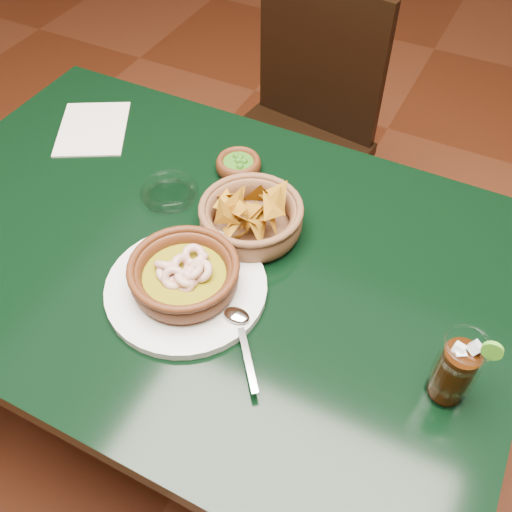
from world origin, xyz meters
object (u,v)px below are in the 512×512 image
at_px(dining_chair, 295,135).
at_px(shrimp_plate, 185,279).
at_px(dining_table, 198,278).
at_px(chip_basket, 251,218).
at_px(cola_drink, 456,370).

relative_size(dining_chair, shrimp_plate, 2.61).
bearing_deg(dining_chair, shrimp_plate, -79.86).
distance_m(dining_table, chip_basket, 0.17).
xyz_separation_m(shrimp_plate, cola_drink, (0.45, 0.01, 0.03)).
xyz_separation_m(dining_chair, chip_basket, (0.18, -0.63, 0.29)).
height_order(dining_table, chip_basket, chip_basket).
height_order(shrimp_plate, cola_drink, cola_drink).
relative_size(dining_table, chip_basket, 5.31).
bearing_deg(cola_drink, shrimp_plate, -178.58).
xyz_separation_m(chip_basket, cola_drink, (0.41, -0.17, 0.03)).
distance_m(dining_table, shrimp_plate, 0.17).
height_order(shrimp_plate, chip_basket, chip_basket).
bearing_deg(dining_table, cola_drink, -10.07).
distance_m(dining_table, dining_chair, 0.73).
bearing_deg(cola_drink, dining_chair, 126.72).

